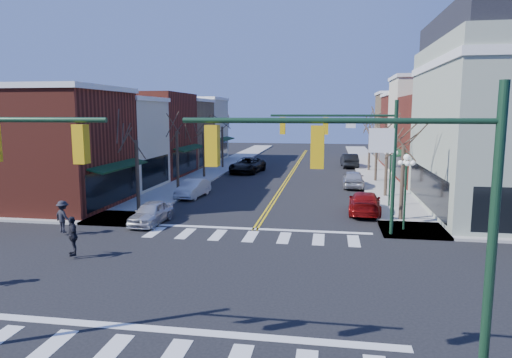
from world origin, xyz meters
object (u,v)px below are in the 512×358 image
at_px(car_left_mid, 193,188).
at_px(pedestrian_dark_a, 73,236).
at_px(car_left_far, 247,165).
at_px(car_right_far, 349,160).
at_px(lamppost_midblock, 391,165).
at_px(car_right_mid, 353,179).
at_px(pedestrian_dark_b, 63,217).
at_px(lamppost_corner, 406,179).
at_px(car_left_near, 151,213).
at_px(car_right_near, 365,203).

xyz_separation_m(car_left_mid, pedestrian_dark_a, (-0.90, -15.39, 0.36)).
height_order(car_left_far, car_right_far, car_left_far).
xyz_separation_m(lamppost_midblock, car_right_mid, (-2.05, 8.35, -2.19)).
relative_size(car_left_far, pedestrian_dark_b, 3.44).
relative_size(car_right_mid, pedestrian_dark_a, 2.52).
height_order(car_right_mid, pedestrian_dark_a, pedestrian_dark_a).
bearing_deg(pedestrian_dark_b, lamppost_midblock, -127.39).
height_order(lamppost_corner, car_left_near, lamppost_corner).
bearing_deg(car_right_near, pedestrian_dark_a, 43.57).
bearing_deg(car_left_far, car_left_mid, -88.19).
bearing_deg(pedestrian_dark_a, car_left_mid, 142.20).
relative_size(lamppost_corner, car_left_far, 0.72).
bearing_deg(car_right_mid, car_right_near, 91.75).
height_order(car_right_near, car_right_mid, car_right_mid).
distance_m(lamppost_corner, pedestrian_dark_a, 17.19).
bearing_deg(pedestrian_dark_b, pedestrian_dark_a, 150.75).
bearing_deg(lamppost_corner, car_left_far, 119.31).
relative_size(car_left_mid, car_right_far, 0.84).
relative_size(lamppost_midblock, car_right_far, 0.86).
height_order(lamppost_midblock, pedestrian_dark_b, lamppost_midblock).
relative_size(car_right_mid, car_right_far, 0.90).
height_order(car_left_near, pedestrian_dark_a, pedestrian_dark_a).
xyz_separation_m(lamppost_corner, pedestrian_dark_a, (-15.50, -7.18, -1.92)).
xyz_separation_m(car_left_near, car_left_far, (1.51, 23.66, 0.16)).
xyz_separation_m(car_left_near, pedestrian_dark_a, (-0.99, -6.68, 0.38)).
relative_size(lamppost_midblock, car_left_mid, 1.03).
xyz_separation_m(car_left_far, car_right_near, (11.20, -18.79, -0.11)).
height_order(car_left_near, car_right_mid, car_right_mid).
bearing_deg(pedestrian_dark_a, car_right_far, 125.32).
height_order(car_left_near, car_left_mid, car_left_mid).
bearing_deg(car_left_near, pedestrian_dark_a, -96.22).
height_order(car_left_far, pedestrian_dark_b, pedestrian_dark_b).
xyz_separation_m(car_right_near, car_right_mid, (-0.25, 10.48, 0.05)).
bearing_deg(lamppost_midblock, car_left_mid, 173.32).
height_order(lamppost_corner, car_left_mid, lamppost_corner).
bearing_deg(car_right_near, car_left_near, 24.41).
distance_m(car_left_mid, pedestrian_dark_a, 15.42).
bearing_deg(car_right_mid, lamppost_corner, 98.25).
bearing_deg(car_left_mid, lamppost_midblock, -0.94).
height_order(car_left_far, pedestrian_dark_a, pedestrian_dark_a).
bearing_deg(car_left_near, lamppost_midblock, 28.00).
bearing_deg(pedestrian_dark_b, car_left_near, -116.23).
relative_size(car_left_near, car_right_far, 0.78).
xyz_separation_m(car_left_near, car_right_far, (12.71, 30.49, 0.16)).
bearing_deg(car_right_far, car_left_near, 62.94).
bearing_deg(car_right_mid, car_left_far, -36.81).
distance_m(car_left_near, pedestrian_dark_a, 6.77).
height_order(car_left_mid, pedestrian_dark_a, pedestrian_dark_a).
bearing_deg(lamppost_midblock, car_right_near, -130.21).
xyz_separation_m(car_right_near, pedestrian_dark_b, (-16.40, -8.00, 0.30)).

